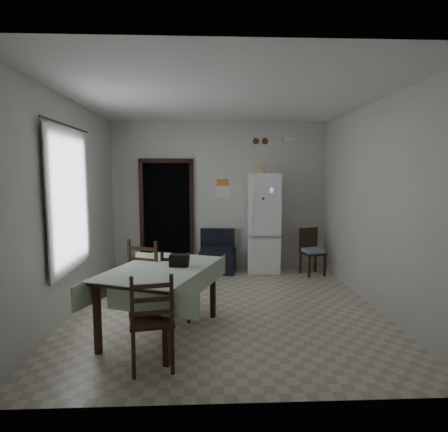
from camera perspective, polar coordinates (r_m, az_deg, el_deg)
ground at (r=5.48m, az=0.24°, el=-13.70°), size 4.50×4.50×0.00m
ceiling at (r=5.24m, az=0.25°, el=17.57°), size 4.20×4.50×0.02m
wall_back at (r=7.41m, az=-0.60°, el=3.07°), size 4.20×0.02×2.90m
wall_front at (r=2.94m, az=2.38°, el=-2.20°), size 4.20×0.02×2.90m
wall_left at (r=5.48m, az=-22.26°, el=1.38°), size 0.02×4.50×2.90m
wall_right at (r=5.67m, az=21.97°, el=1.54°), size 0.02×4.50×2.90m
doorway at (r=7.68m, az=-8.50°, el=0.20°), size 1.06×0.52×2.22m
window_recess at (r=5.30m, az=-23.54°, el=2.25°), size 0.10×1.20×1.60m
curtain at (r=5.27m, az=-22.42°, el=2.27°), size 0.02×1.45×1.85m
curtain_rod at (r=5.29m, az=-22.77°, el=12.59°), size 0.02×1.60×0.02m
calendar at (r=7.39m, az=-0.21°, el=4.38°), size 0.28×0.02×0.40m
calendar_image at (r=7.38m, az=-0.21°, el=5.15°), size 0.24×0.01×0.14m
light_switch at (r=7.43m, az=0.56°, el=0.37°), size 0.08×0.02×0.12m
vent_left at (r=7.46m, az=4.88°, el=11.29°), size 0.12×0.03×0.12m
vent_right at (r=7.49m, az=6.27°, el=11.26°), size 0.12×0.03×0.12m
emergency_light at (r=7.55m, az=9.90°, el=11.39°), size 0.25×0.07×0.09m
fridge at (r=7.21m, az=5.94°, el=-1.05°), size 0.63×0.63×1.90m
tan_cone at (r=7.05m, az=5.58°, el=7.26°), size 0.23×0.23×0.18m
navy_seat at (r=7.23m, az=-0.93°, el=-5.39°), size 0.74×0.73×0.81m
corner_chair at (r=7.21m, az=13.37°, el=-5.36°), size 0.46×0.46×0.87m
dining_table at (r=4.58m, az=-9.48°, el=-12.62°), size 1.49×1.79×0.80m
black_bag at (r=4.48m, az=-6.84°, el=-6.73°), size 0.23×0.16×0.14m
dining_chair_far_left at (r=5.10m, az=-11.12°, el=-9.14°), size 0.59×0.59×1.06m
dining_chair_far_right at (r=5.01m, az=-6.92°, el=-10.24°), size 0.45×0.45×0.91m
dining_chair_near_head at (r=3.83m, az=-10.96°, el=-15.21°), size 0.49×0.49×0.97m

